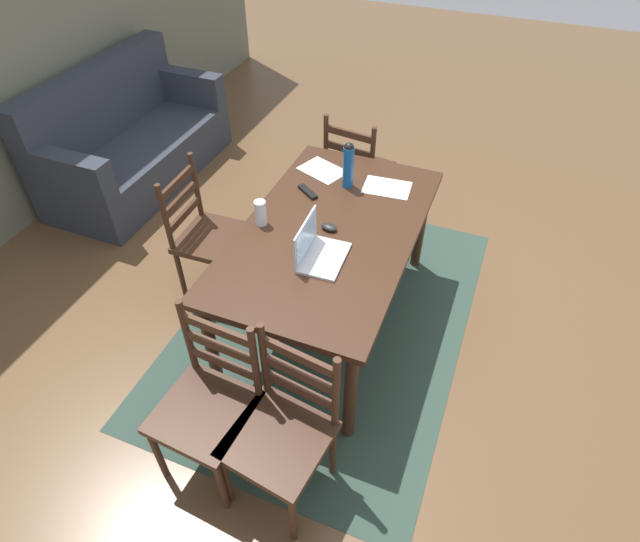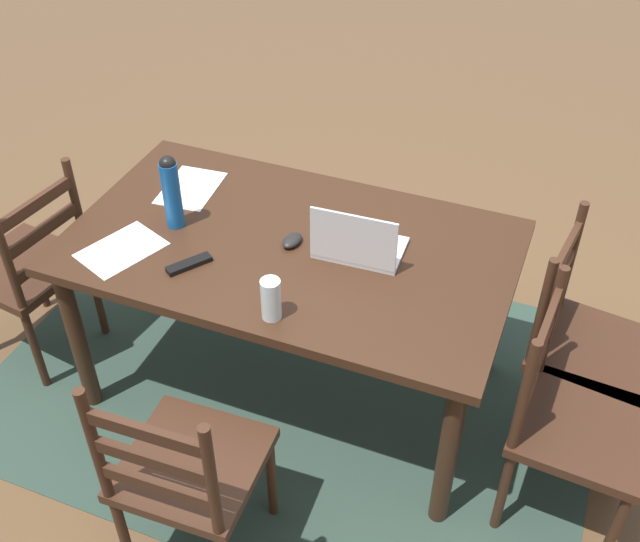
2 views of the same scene
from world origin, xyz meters
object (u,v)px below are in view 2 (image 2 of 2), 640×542
(dining_table, at_px, (290,262))
(laptop, at_px, (357,244))
(chair_left_near, at_px, (585,345))
(chair_far_head, at_px, (187,472))
(drinking_glass, at_px, (271,299))
(computer_mouse, at_px, (293,240))
(chair_right_far, at_px, (30,268))
(tv_remote, at_px, (189,264))
(chair_left_far, at_px, (571,422))
(water_bottle, at_px, (171,190))

(dining_table, relative_size, laptop, 5.10)
(chair_left_near, height_order, chair_far_head, same)
(chair_left_near, height_order, drinking_glass, chair_left_near)
(chair_left_near, distance_m, computer_mouse, 1.18)
(dining_table, distance_m, chair_left_near, 1.17)
(chair_left_near, height_order, chair_right_far, same)
(laptop, height_order, drinking_glass, laptop)
(chair_far_head, xyz_separation_m, tv_remote, (0.29, -0.60, 0.32))
(chair_left_far, bearing_deg, water_bottle, -5.03)
(water_bottle, bearing_deg, chair_left_far, 174.97)
(chair_far_head, xyz_separation_m, drinking_glass, (-0.10, -0.47, 0.39))
(chair_right_far, height_order, tv_remote, chair_right_far)
(chair_left_near, relative_size, computer_mouse, 9.50)
(chair_left_far, bearing_deg, chair_far_head, 30.67)
(tv_remote, bearing_deg, laptop, 61.90)
(chair_left_near, bearing_deg, water_bottle, 9.15)
(chair_left_far, relative_size, water_bottle, 3.09)
(chair_far_head, bearing_deg, dining_table, -89.90)
(computer_mouse, bearing_deg, chair_left_near, -160.88)
(computer_mouse, bearing_deg, chair_far_head, 98.60)
(dining_table, bearing_deg, tv_remote, 42.21)
(chair_far_head, bearing_deg, chair_left_far, -149.33)
(chair_left_near, xyz_separation_m, computer_mouse, (1.12, 0.20, 0.33))
(chair_left_near, relative_size, chair_far_head, 1.00)
(water_bottle, xyz_separation_m, computer_mouse, (-0.47, -0.06, -0.14))
(chair_left_far, height_order, water_bottle, water_bottle)
(dining_table, xyz_separation_m, drinking_glass, (-0.10, 0.39, 0.17))
(laptop, bearing_deg, drinking_glass, 68.92)
(chair_left_near, relative_size, water_bottle, 3.09)
(chair_far_head, relative_size, tv_remote, 5.59)
(drinking_glass, xyz_separation_m, tv_remote, (0.39, -0.13, -0.07))
(chair_left_far, distance_m, computer_mouse, 1.18)
(chair_far_head, relative_size, computer_mouse, 9.50)
(tv_remote, bearing_deg, chair_right_far, -149.03)
(laptop, bearing_deg, tv_remote, 27.03)
(water_bottle, bearing_deg, drinking_glass, 149.03)
(computer_mouse, relative_size, tv_remote, 0.59)
(chair_left_far, bearing_deg, dining_table, -9.73)
(chair_far_head, relative_size, drinking_glass, 6.10)
(chair_right_far, height_order, laptop, laptop)
(chair_left_near, bearing_deg, laptop, 11.84)
(chair_right_far, height_order, drinking_glass, chair_right_far)
(chair_left_far, xyz_separation_m, water_bottle, (1.59, -0.14, 0.47))
(dining_table, bearing_deg, drinking_glass, 104.83)
(laptop, relative_size, drinking_glass, 2.12)
(chair_left_far, xyz_separation_m, laptop, (0.87, -0.21, 0.37))
(chair_right_far, height_order, computer_mouse, chair_right_far)
(chair_left_near, bearing_deg, chair_right_far, 10.14)
(drinking_glass, bearing_deg, water_bottle, -30.97)
(chair_left_far, xyz_separation_m, chair_left_near, (-0.00, -0.40, 0.00))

